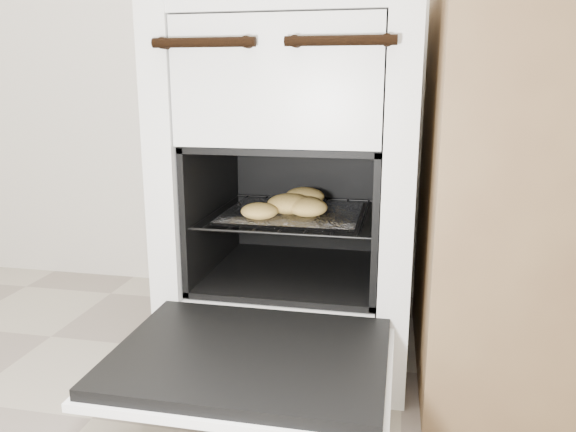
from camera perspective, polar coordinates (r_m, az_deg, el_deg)
name	(u,v)px	position (r m, az deg, el deg)	size (l,w,h in m)	color
stove	(299,185)	(1.51, 1.12, 3.12)	(0.60, 0.67, 0.92)	white
oven_door	(251,359)	(1.12, -3.83, -14.30)	(0.54, 0.42, 0.04)	black
oven_rack	(294,214)	(1.45, 0.63, 0.24)	(0.44, 0.42, 0.01)	black
foil_sheet	(293,213)	(1.43, 0.48, 0.29)	(0.34, 0.30, 0.01)	white
baked_rolls	(295,203)	(1.42, 0.70, 1.28)	(0.24, 0.30, 0.05)	#E2B75A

